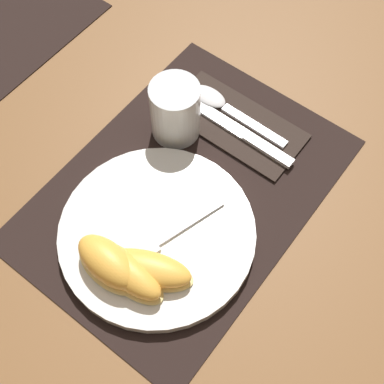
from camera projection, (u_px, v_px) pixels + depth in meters
name	position (u px, v px, depth m)	size (l,w,h in m)	color
ground_plane	(185.00, 191.00, 0.79)	(3.00, 3.00, 0.00)	brown
placemat	(185.00, 190.00, 0.79)	(0.48, 0.34, 0.00)	black
plate	(157.00, 233.00, 0.74)	(0.28, 0.28, 0.02)	white
juice_glass	(175.00, 113.00, 0.80)	(0.08, 0.08, 0.10)	silver
napkin	(236.00, 123.00, 0.84)	(0.10, 0.22, 0.00)	#2D231E
knife	(236.00, 130.00, 0.83)	(0.02, 0.22, 0.01)	silver
spoon	(221.00, 104.00, 0.85)	(0.03, 0.18, 0.01)	silver
fork	(160.00, 240.00, 0.73)	(0.18, 0.07, 0.00)	silver
citrus_wedge_0	(108.00, 262.00, 0.70)	(0.06, 0.11, 0.04)	#F4DB84
citrus_wedge_1	(125.00, 270.00, 0.69)	(0.05, 0.13, 0.04)	#F4DB84
citrus_wedge_2	(147.00, 269.00, 0.70)	(0.10, 0.13, 0.03)	#F4DB84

